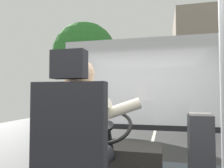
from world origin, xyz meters
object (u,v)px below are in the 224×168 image
driver_seat (75,166)px  handrail_pole (224,104)px  parked_car_green (210,108)px  steering_console (117,160)px  fare_box (201,156)px  bus_driver (81,131)px

driver_seat → handrail_pole: 1.06m
parked_car_green → steering_console: bearing=-104.9°
handrail_pole → fare_box: handrail_pole is taller
fare_box → steering_console: bearing=159.2°
fare_box → parked_car_green: 15.30m
fare_box → handrail_pole: bearing=-87.8°
bus_driver → steering_console: bearing=90.0°
steering_console → fare_box: (0.93, -0.35, 0.20)m
driver_seat → handrail_pole: (0.96, 0.17, 0.42)m
handrail_pole → steering_console: bearing=130.4°
handrail_pole → driver_seat: bearing=-169.7°
driver_seat → handrail_pole: size_ratio=0.67×
steering_console → driver_seat: bearing=-90.0°
driver_seat → steering_console: 1.34m
fare_box → parked_car_green: size_ratio=0.22×
bus_driver → fare_box: bearing=42.3°
bus_driver → steering_console: size_ratio=0.76×
bus_driver → steering_console: 1.31m
handrail_pole → bus_driver: bearing=-176.0°
driver_seat → parked_car_green: size_ratio=0.34×
handrail_pole → parked_car_green: handrail_pole is taller
parked_car_green → driver_seat: bearing=-103.7°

